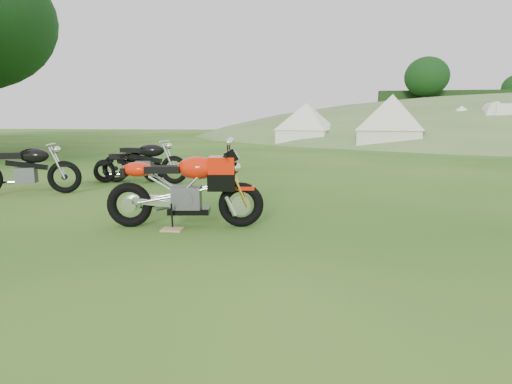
% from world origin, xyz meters
% --- Properties ---
extents(ground, '(120.00, 120.00, 0.00)m').
position_xyz_m(ground, '(0.00, 0.00, 0.00)').
color(ground, '#1A480F').
rests_on(ground, ground).
extents(sport_motorcycle, '(2.16, 0.86, 1.26)m').
position_xyz_m(sport_motorcycle, '(-1.22, 0.93, 0.63)').
color(sport_motorcycle, red).
rests_on(sport_motorcycle, ground).
extents(plywood_board, '(0.29, 0.24, 0.02)m').
position_xyz_m(plywood_board, '(-1.34, 0.70, 0.01)').
color(plywood_board, tan).
rests_on(plywood_board, ground).
extents(vintage_moto_a, '(2.13, 1.14, 1.10)m').
position_xyz_m(vintage_moto_a, '(-5.24, 2.96, 0.55)').
color(vintage_moto_a, black).
rests_on(vintage_moto_a, ground).
extents(vintage_moto_b, '(1.66, 0.78, 0.85)m').
position_xyz_m(vintage_moto_b, '(-3.93, 4.88, 0.43)').
color(vintage_moto_b, black).
rests_on(vintage_moto_b, ground).
extents(vintage_moto_c, '(1.69, 0.61, 0.87)m').
position_xyz_m(vintage_moto_c, '(-4.06, 5.12, 0.44)').
color(vintage_moto_c, black).
rests_on(vintage_moto_c, ground).
extents(vintage_moto_d, '(2.08, 0.52, 1.09)m').
position_xyz_m(vintage_moto_d, '(-3.51, 4.82, 0.55)').
color(vintage_moto_d, black).
rests_on(vintage_moto_d, ground).
extents(tent_left, '(3.58, 3.58, 2.56)m').
position_xyz_m(tent_left, '(-0.37, 21.78, 1.28)').
color(tent_left, white).
rests_on(tent_left, ground).
extents(tent_mid, '(3.75, 3.75, 2.75)m').
position_xyz_m(tent_mid, '(4.24, 19.08, 1.37)').
color(tent_mid, silver).
rests_on(tent_mid, ground).
extents(tent_right, '(3.04, 3.04, 2.42)m').
position_xyz_m(tent_right, '(8.52, 21.89, 1.21)').
color(tent_right, white).
rests_on(tent_right, ground).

